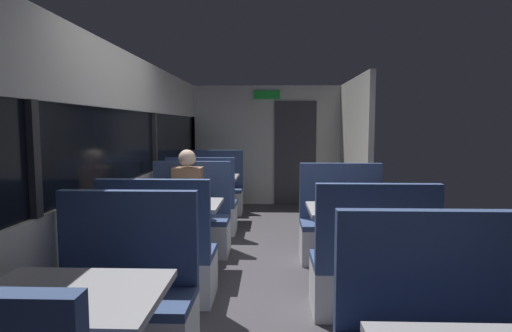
{
  "coord_description": "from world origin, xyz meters",
  "views": [
    {
      "loc": [
        0.07,
        -4.01,
        1.54
      ],
      "look_at": [
        -0.1,
        1.07,
        1.05
      ],
      "focal_mm": 29.6,
      "sensor_mm": 36.0,
      "label": 1
    }
  ],
  "objects": [
    {
      "name": "bench_mid_window_facing_end",
      "position": [
        -0.89,
        -0.45,
        0.33
      ],
      "size": [
        0.95,
        0.5,
        1.1
      ],
      "color": "silver",
      "rests_on": "ground_plane"
    },
    {
      "name": "bench_rear_aisle_facing_entry",
      "position": [
        0.89,
        0.75,
        0.33
      ],
      "size": [
        0.95,
        0.5,
        1.1
      ],
      "color": "silver",
      "rests_on": "ground_plane"
    },
    {
      "name": "seated_passenger",
      "position": [
        -0.89,
        0.88,
        0.54
      ],
      "size": [
        0.47,
        0.55,
        1.26
      ],
      "color": "#26262D",
      "rests_on": "ground_plane"
    },
    {
      "name": "bench_mid_window_facing_entry",
      "position": [
        -0.89,
        0.95,
        0.33
      ],
      "size": [
        0.95,
        0.5,
        1.1
      ],
      "color": "silver",
      "rests_on": "ground_plane"
    },
    {
      "name": "bench_near_window_facing_entry",
      "position": [
        -0.89,
        -1.39,
        0.33
      ],
      "size": [
        0.95,
        0.5,
        1.1
      ],
      "color": "silver",
      "rests_on": "ground_plane"
    },
    {
      "name": "bench_far_window_facing_end",
      "position": [
        -0.89,
        1.89,
        0.33
      ],
      "size": [
        0.95,
        0.5,
        1.1
      ],
      "color": "silver",
      "rests_on": "ground_plane"
    },
    {
      "name": "bench_far_window_facing_entry",
      "position": [
        -0.89,
        3.29,
        0.33
      ],
      "size": [
        0.95,
        0.5,
        1.1
      ],
      "color": "silver",
      "rests_on": "ground_plane"
    },
    {
      "name": "ground_plane",
      "position": [
        0.0,
        0.0,
        -0.01
      ],
      "size": [
        3.3,
        9.2,
        0.02
      ],
      "primitive_type": "cube",
      "color": "#423F44"
    },
    {
      "name": "carriage_end_bulkhead",
      "position": [
        0.06,
        4.19,
        1.14
      ],
      "size": [
        2.9,
        0.11,
        2.3
      ],
      "color": "beige",
      "rests_on": "ground_plane"
    },
    {
      "name": "dining_table_rear_aisle",
      "position": [
        0.89,
        0.05,
        0.64
      ],
      "size": [
        0.9,
        0.7,
        0.74
      ],
      "color": "#9E9EA3",
      "rests_on": "ground_plane"
    },
    {
      "name": "bench_rear_aisle_facing_end",
      "position": [
        0.89,
        -0.65,
        0.33
      ],
      "size": [
        0.95,
        0.5,
        1.1
      ],
      "color": "silver",
      "rests_on": "ground_plane"
    },
    {
      "name": "dining_table_far_window",
      "position": [
        -0.89,
        2.59,
        0.64
      ],
      "size": [
        0.9,
        0.7,
        0.74
      ],
      "color": "#9E9EA3",
      "rests_on": "ground_plane"
    },
    {
      "name": "dining_table_mid_window",
      "position": [
        -0.89,
        0.25,
        0.64
      ],
      "size": [
        0.9,
        0.7,
        0.74
      ],
      "color": "#9E9EA3",
      "rests_on": "ground_plane"
    },
    {
      "name": "dining_table_near_window",
      "position": [
        -0.89,
        -2.09,
        0.64
      ],
      "size": [
        0.9,
        0.7,
        0.74
      ],
      "color": "#9E9EA3",
      "rests_on": "ground_plane"
    },
    {
      "name": "carriage_window_panel_left",
      "position": [
        -1.45,
        0.0,
        1.11
      ],
      "size": [
        0.09,
        8.48,
        2.3
      ],
      "color": "beige",
      "rests_on": "ground_plane"
    },
    {
      "name": "carriage_aisle_panel_right",
      "position": [
        1.45,
        3.0,
        1.15
      ],
      "size": [
        0.08,
        2.4,
        2.3
      ],
      "primitive_type": "cube",
      "color": "beige",
      "rests_on": "ground_plane"
    }
  ]
}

